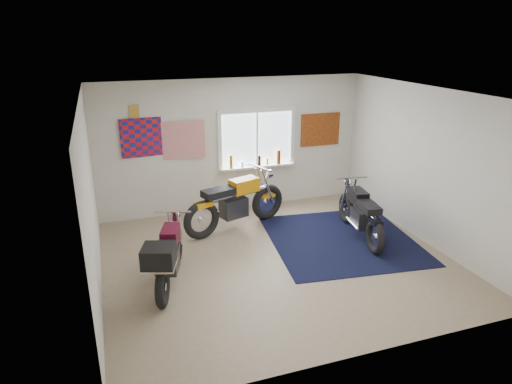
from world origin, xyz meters
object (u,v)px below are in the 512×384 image
object	(u,v)px
yellow_triumph	(235,204)
black_chrome_bike	(360,215)
navy_rug	(342,239)
maroon_tourer	(168,257)

from	to	relation	value
yellow_triumph	black_chrome_bike	size ratio (longest dim) A/B	1.12
yellow_triumph	navy_rug	bearing A→B (deg)	-52.52
yellow_triumph	maroon_tourer	distance (m)	2.29
yellow_triumph	maroon_tourer	world-z (taller)	yellow_triumph
black_chrome_bike	maroon_tourer	size ratio (longest dim) A/B	1.04
maroon_tourer	black_chrome_bike	bearing A→B (deg)	-62.08
maroon_tourer	navy_rug	bearing A→B (deg)	-61.35
yellow_triumph	maroon_tourer	size ratio (longest dim) A/B	1.17
navy_rug	black_chrome_bike	world-z (taller)	black_chrome_bike
navy_rug	yellow_triumph	xyz separation A→B (m)	(-1.66, 1.12, 0.49)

